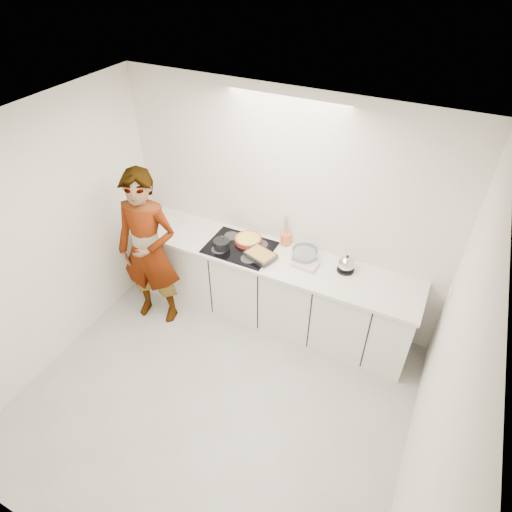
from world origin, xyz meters
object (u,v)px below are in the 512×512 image
at_px(saucepan, 222,244).
at_px(kettle, 346,264).
at_px(mixing_bowl, 304,255).
at_px(hob, 240,247).
at_px(utensil_crock, 286,239).
at_px(tart_dish, 248,240).
at_px(baking_dish, 260,255).
at_px(cook, 149,251).

xyz_separation_m(saucepan, kettle, (1.32, 0.24, 0.02)).
xyz_separation_m(mixing_bowl, kettle, (0.45, 0.01, 0.03)).
distance_m(hob, kettle, 1.16).
bearing_deg(utensil_crock, tart_dish, -157.60).
bearing_deg(baking_dish, utensil_crock, 68.76).
bearing_deg(kettle, baking_dish, -166.61).
bearing_deg(baking_dish, hob, 166.04).
bearing_deg(baking_dish, tart_dish, 141.44).
distance_m(kettle, utensil_crock, 0.74).
xyz_separation_m(saucepan, baking_dish, (0.45, 0.03, -0.02)).
xyz_separation_m(baking_dish, mixing_bowl, (0.42, 0.20, 0.01)).
relative_size(baking_dish, kettle, 1.75).
relative_size(baking_dish, cook, 0.19).
bearing_deg(mixing_bowl, baking_dish, -154.92).
distance_m(mixing_bowl, cook, 1.67).
height_order(saucepan, baking_dish, saucepan).
bearing_deg(saucepan, utensil_crock, 33.22).
bearing_deg(kettle, utensil_crock, 168.55).
bearing_deg(saucepan, kettle, 10.24).
height_order(hob, saucepan, saucepan).
bearing_deg(hob, cook, -148.35).
height_order(baking_dish, utensil_crock, utensil_crock).
height_order(kettle, cook, cook).
relative_size(tart_dish, saucepan, 1.73).
bearing_deg(tart_dish, hob, -107.11).
bearing_deg(kettle, tart_dish, -179.46).
distance_m(baking_dish, cook, 1.21).
xyz_separation_m(hob, tart_dish, (0.04, 0.13, 0.03)).
height_order(tart_dish, saucepan, saucepan).
xyz_separation_m(mixing_bowl, utensil_crock, (-0.28, 0.16, 0.01)).
bearing_deg(saucepan, tart_dish, 47.90).
bearing_deg(kettle, saucepan, -169.76).
distance_m(baking_dish, utensil_crock, 0.38).
bearing_deg(utensil_crock, baking_dish, -111.24).
bearing_deg(tart_dish, kettle, 0.54).
distance_m(baking_dish, kettle, 0.89).
relative_size(hob, tart_dish, 1.92).
bearing_deg(hob, kettle, 6.72).
bearing_deg(saucepan, mixing_bowl, 14.68).
xyz_separation_m(baking_dish, kettle, (0.87, 0.21, 0.04)).
distance_m(kettle, cook, 2.09).
bearing_deg(tart_dish, utensil_crock, 22.40).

